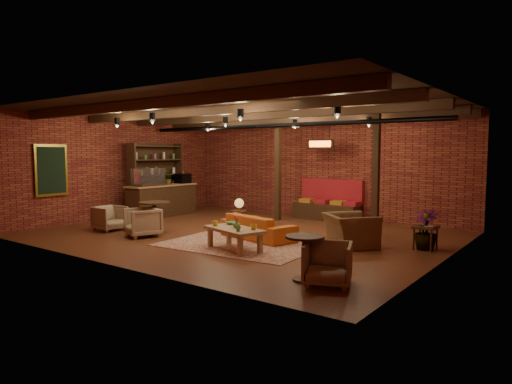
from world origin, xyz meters
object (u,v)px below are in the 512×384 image
Objects in this scene: coffee_table at (234,230)px; armchair_far at (328,262)px; side_table_book at (426,228)px; sofa at (258,227)px; armchair_right at (350,225)px; armchair_a at (110,217)px; plant_tall at (427,190)px; side_table_lamp at (239,205)px; round_table_right at (305,251)px; armchair_b at (143,221)px; round_table_left at (155,212)px.

armchair_far reaches higher than coffee_table.
side_table_book is 0.71× the size of armchair_far.
armchair_right is at bearing -153.54° from sofa.
side_table_book is (7.55, 2.58, 0.11)m from armchair_a.
plant_tall reaches higher than coffee_table.
armchair_far is (4.60, -3.48, -0.24)m from side_table_lamp.
sofa is 2.71× the size of round_table_right.
side_table_book is at bearing 45.70° from armchair_b.
plant_tall reaches higher than armchair_b.
round_table_right is at bearing -25.19° from coffee_table.
coffee_table is at bearing -5.95° from round_table_left.
armchair_right is at bearing 17.63° from round_table_left.
plant_tall is at bearing 1.43° from side_table_lamp.
sofa reaches higher than side_table_book.
plant_tall is (0.87, 3.63, 0.79)m from round_table_right.
round_table_right is at bearing -15.16° from round_table_left.
armchair_b is at bearing -91.36° from armchair_a.
coffee_table is 1.86× the size of round_table_left.
armchair_far is at bearing -97.22° from plant_tall.
sofa is 3.71m from round_table_right.
armchair_b is at bearing 64.54° from armchair_right.
plant_tall reaches higher than armchair_right.
armchair_b is 0.70× the size of armchair_right.
armchair_a is 0.92× the size of armchair_b.
round_table_right is 3.81m from plant_tall.
round_table_right reaches higher than coffee_table.
armchair_b is 6.66m from side_table_book.
round_table_left is (-2.56, -1.02, 0.26)m from sofa.
round_table_right is at bearing -39.90° from side_table_lamp.
armchair_right is 2.11× the size of side_table_book.
armchair_a is at bearing 171.13° from round_table_right.
armchair_a is 6.40m from armchair_right.
side_table_book is at bearing 76.54° from round_table_right.
round_table_right is (-0.87, -3.62, 0.03)m from side_table_book.
plant_tall is (6.19, 2.18, 0.73)m from round_table_left.
armchair_a is 7.97m from side_table_book.
armchair_right is (1.85, 1.81, 0.06)m from coffee_table.
side_table_book is at bearing -113.37° from armchair_right.
armchair_right is at bearing -8.61° from side_table_lamp.
round_table_right is (4.19, -3.50, -0.12)m from side_table_lamp.
armchair_a is 0.97× the size of round_table_right.
round_table_right is (5.26, -1.00, 0.11)m from armchair_b.
sofa is 2.26m from armchair_right.
coffee_table is 2.06× the size of round_table_right.
sofa is 4.16m from armchair_a.
armchair_b is 1.49× the size of side_table_book.
armchair_far is (0.41, 0.02, -0.12)m from round_table_right.
armchair_far is (2.83, -1.12, -0.05)m from coffee_table.
armchair_a is 0.97× the size of armchair_far.
armchair_b is at bearing -156.75° from plant_tall.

